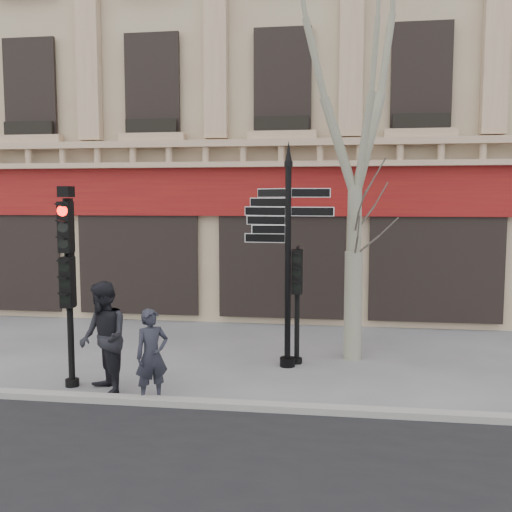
{
  "coord_description": "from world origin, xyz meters",
  "views": [
    {
      "loc": [
        1.41,
        -10.23,
        3.4
      ],
      "look_at": [
        -0.1,
        0.6,
        2.3
      ],
      "focal_mm": 40.0,
      "sensor_mm": 36.0,
      "label": 1
    }
  ],
  "objects_px": {
    "traffic_signal_main": "(68,262)",
    "traffic_signal_secondary": "(297,284)",
    "fingerpost": "(288,217)",
    "pedestrian_a": "(152,356)",
    "plane_tree": "(357,58)",
    "pedestrian_b": "(103,338)"
  },
  "relations": [
    {
      "from": "plane_tree",
      "to": "pedestrian_b",
      "type": "xyz_separation_m",
      "value": [
        -4.37,
        -2.82,
        -5.26
      ]
    },
    {
      "from": "plane_tree",
      "to": "traffic_signal_secondary",
      "type": "bearing_deg",
      "value": -156.02
    },
    {
      "from": "traffic_signal_secondary",
      "to": "traffic_signal_main",
      "type": "bearing_deg",
      "value": -152.67
    },
    {
      "from": "traffic_signal_main",
      "to": "traffic_signal_secondary",
      "type": "xyz_separation_m",
      "value": [
        3.96,
        2.02,
        -0.63
      ]
    },
    {
      "from": "plane_tree",
      "to": "pedestrian_b",
      "type": "bearing_deg",
      "value": -147.13
    },
    {
      "from": "plane_tree",
      "to": "pedestrian_a",
      "type": "height_order",
      "value": "plane_tree"
    },
    {
      "from": "fingerpost",
      "to": "pedestrian_b",
      "type": "bearing_deg",
      "value": -131.28
    },
    {
      "from": "fingerpost",
      "to": "traffic_signal_main",
      "type": "distance_m",
      "value": 4.25
    },
    {
      "from": "fingerpost",
      "to": "traffic_signal_main",
      "type": "relative_size",
      "value": 1.25
    },
    {
      "from": "pedestrian_b",
      "to": "plane_tree",
      "type": "bearing_deg",
      "value": 83.04
    },
    {
      "from": "fingerpost",
      "to": "traffic_signal_secondary",
      "type": "xyz_separation_m",
      "value": [
        0.17,
        0.25,
        -1.39
      ]
    },
    {
      "from": "traffic_signal_secondary",
      "to": "pedestrian_a",
      "type": "distance_m",
      "value": 3.54
    },
    {
      "from": "fingerpost",
      "to": "pedestrian_b",
      "type": "relative_size",
      "value": 2.29
    },
    {
      "from": "traffic_signal_secondary",
      "to": "plane_tree",
      "type": "relative_size",
      "value": 0.27
    },
    {
      "from": "traffic_signal_main",
      "to": "pedestrian_b",
      "type": "relative_size",
      "value": 1.83
    },
    {
      "from": "plane_tree",
      "to": "pedestrian_a",
      "type": "bearing_deg",
      "value": -137.82
    },
    {
      "from": "traffic_signal_main",
      "to": "pedestrian_b",
      "type": "height_order",
      "value": "traffic_signal_main"
    },
    {
      "from": "traffic_signal_secondary",
      "to": "pedestrian_b",
      "type": "height_order",
      "value": "traffic_signal_secondary"
    },
    {
      "from": "fingerpost",
      "to": "pedestrian_a",
      "type": "relative_size",
      "value": 2.87
    },
    {
      "from": "traffic_signal_main",
      "to": "traffic_signal_secondary",
      "type": "bearing_deg",
      "value": 21.85
    },
    {
      "from": "fingerpost",
      "to": "pedestrian_a",
      "type": "distance_m",
      "value": 3.86
    },
    {
      "from": "pedestrian_a",
      "to": "pedestrian_b",
      "type": "relative_size",
      "value": 0.8
    }
  ]
}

